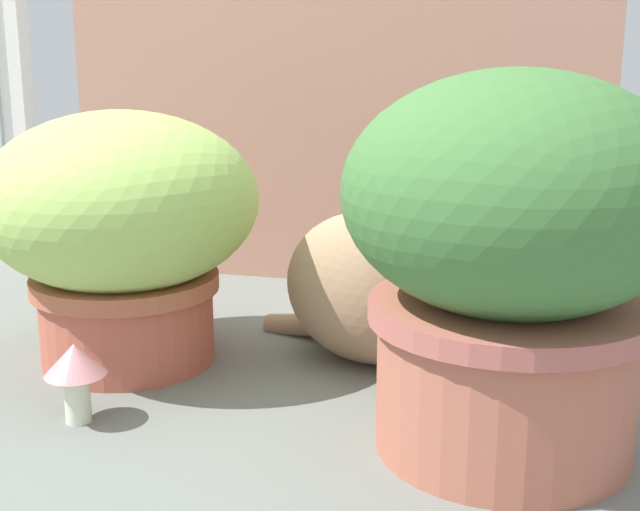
{
  "coord_description": "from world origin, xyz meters",
  "views": [
    {
      "loc": [
        0.36,
        -0.98,
        0.44
      ],
      "look_at": [
        0.09,
        0.06,
        0.18
      ],
      "focal_mm": 47.83,
      "sensor_mm": 36.0,
      "label": 1
    }
  ],
  "objects": [
    {
      "name": "ground_plane",
      "position": [
        0.0,
        0.0,
        0.0
      ],
      "size": [
        6.0,
        6.0,
        0.0
      ],
      "primitive_type": "plane",
      "color": "slate"
    },
    {
      "name": "cardboard_backdrop",
      "position": [
        -0.03,
        0.58,
        0.36
      ],
      "size": [
        1.02,
        0.03,
        0.73
      ],
      "primitive_type": "cube",
      "color": "tan",
      "rests_on": "ground"
    },
    {
      "name": "grass_planter",
      "position": [
        -0.2,
        0.08,
        0.2
      ],
      "size": [
        0.38,
        0.38,
        0.36
      ],
      "color": "#BA5A47",
      "rests_on": "ground"
    },
    {
      "name": "leafy_planter",
      "position": [
        0.33,
        -0.07,
        0.23
      ],
      "size": [
        0.37,
        0.37,
        0.42
      ],
      "color": "#B56450",
      "rests_on": "ground"
    },
    {
      "name": "cat",
      "position": [
        0.15,
        0.16,
        0.12
      ],
      "size": [
        0.37,
        0.24,
        0.32
      ],
      "color": "tan",
      "rests_on": "ground"
    },
    {
      "name": "mushroom_ornament_pink",
      "position": [
        -0.17,
        -0.13,
        0.07
      ],
      "size": [
        0.07,
        0.07,
        0.1
      ],
      "color": "silver",
      "rests_on": "ground"
    }
  ]
}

